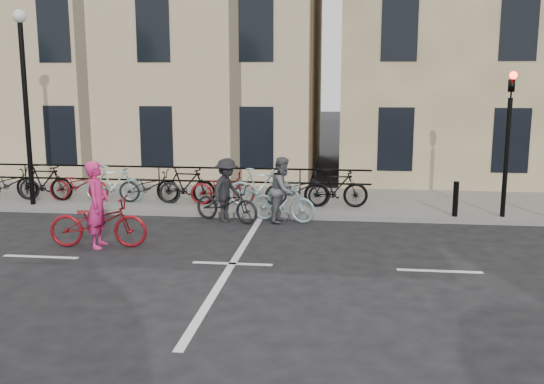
# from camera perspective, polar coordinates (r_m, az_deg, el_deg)

# --- Properties ---
(ground) EXTENTS (120.00, 120.00, 0.00)m
(ground) POSITION_cam_1_polar(r_m,az_deg,el_deg) (12.08, -3.75, -6.77)
(ground) COLOR black
(ground) RESTS_ON ground
(sidewalk) EXTENTS (46.00, 4.00, 0.15)m
(sidewalk) POSITION_cam_1_polar(r_m,az_deg,el_deg) (18.73, -12.47, -0.56)
(sidewalk) COLOR slate
(sidewalk) RESTS_ON ground
(building_east) EXTENTS (14.00, 10.00, 12.00)m
(building_east) POSITION_cam_1_polar(r_m,az_deg,el_deg) (25.42, 23.32, 15.46)
(building_east) COLOR tan
(building_east) RESTS_ON sidewalk
(building_west) EXTENTS (20.00, 10.00, 10.00)m
(building_west) POSITION_cam_1_polar(r_m,az_deg,el_deg) (26.82, -18.26, 13.32)
(building_west) COLOR tan
(building_west) RESTS_ON sidewalk
(traffic_light) EXTENTS (0.18, 0.30, 3.90)m
(traffic_light) POSITION_cam_1_polar(r_m,az_deg,el_deg) (16.23, 21.38, 5.79)
(traffic_light) COLOR black
(traffic_light) RESTS_ON sidewalk
(lamp_post) EXTENTS (0.36, 0.36, 5.28)m
(lamp_post) POSITION_cam_1_polar(r_m,az_deg,el_deg) (17.96, -22.28, 9.43)
(lamp_post) COLOR black
(lamp_post) RESTS_ON sidewalk
(bollard_east) EXTENTS (0.14, 0.14, 0.90)m
(bollard_east) POSITION_cam_1_polar(r_m,az_deg,el_deg) (16.12, 16.89, -0.62)
(bollard_east) COLOR black
(bollard_east) RESTS_ON sidewalk
(parked_bikes) EXTENTS (11.45, 1.23, 1.05)m
(parked_bikes) POSITION_cam_1_polar(r_m,az_deg,el_deg) (17.36, -9.89, 0.60)
(parked_bikes) COLOR black
(parked_bikes) RESTS_ON sidewalk
(cyclist_pink) EXTENTS (2.18, 0.95, 1.88)m
(cyclist_pink) POSITION_cam_1_polar(r_m,az_deg,el_deg) (13.63, -16.05, -2.33)
(cyclist_pink) COLOR maroon
(cyclist_pink) RESTS_ON ground
(cyclist_grey) EXTENTS (1.80, 0.96, 1.68)m
(cyclist_grey) POSITION_cam_1_polar(r_m,az_deg,el_deg) (15.44, 1.04, -0.35)
(cyclist_grey) COLOR #85AAAF
(cyclist_grey) RESTS_ON ground
(cyclist_dark) EXTENTS (1.94, 1.29, 1.64)m
(cyclist_dark) POSITION_cam_1_polar(r_m,az_deg,el_deg) (15.51, -4.29, -0.45)
(cyclist_dark) COLOR black
(cyclist_dark) RESTS_ON ground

